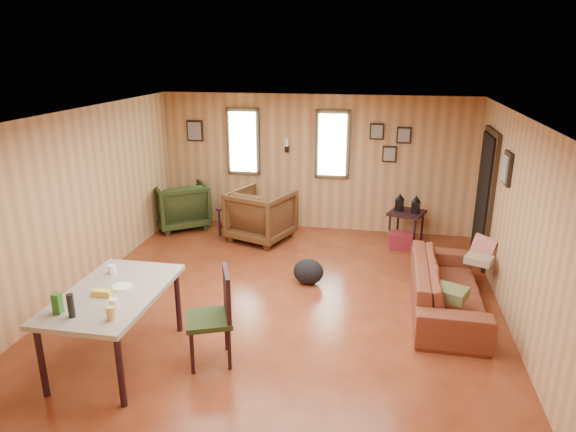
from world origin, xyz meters
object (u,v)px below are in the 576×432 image
sofa (448,279)px  dining_table (112,298)px  side_table (407,210)px  recliner_green (180,203)px  end_table (234,215)px  recliner_brown (261,213)px

sofa → dining_table: bearing=118.0°
side_table → dining_table: dining_table is taller
side_table → recliner_green: bearing=178.9°
end_table → dining_table: size_ratio=0.40×
sofa → recliner_green: 5.06m
recliner_brown → dining_table: 3.87m
recliner_brown → end_table: 0.59m
end_table → dining_table: (-0.09, -3.99, 0.38)m
sofa → recliner_brown: bearing=55.6°
end_table → side_table: side_table is taller
sofa → side_table: (-0.43, 2.30, 0.17)m
sofa → recliner_green: bearing=62.7°
sofa → dining_table: size_ratio=1.36×
recliner_brown → dining_table: dining_table is taller
recliner_green → end_table: bearing=134.0°
dining_table → recliner_brown: bearing=80.5°
recliner_green → side_table: bearing=142.8°
end_table → recliner_brown: bearing=-18.2°
recliner_green → dining_table: dining_table is taller
sofa → recliner_brown: 3.50m
side_table → end_table: bearing=-177.9°
recliner_green → end_table: recliner_green is taller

